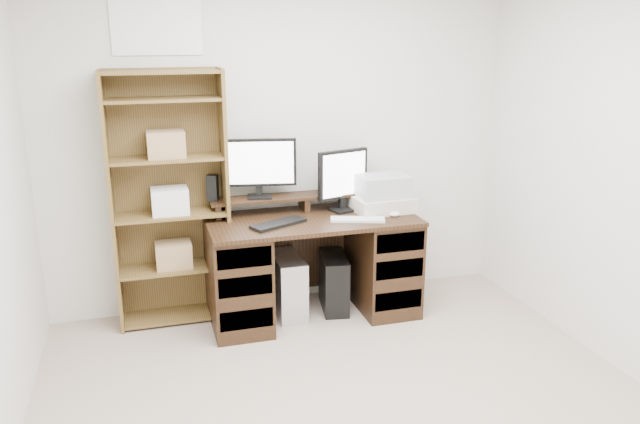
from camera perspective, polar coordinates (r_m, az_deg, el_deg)
name	(u,v)px	position (r m, az deg, el deg)	size (l,w,h in m)	color
room	(384,214)	(2.81, 5.83, -0.16)	(3.54, 4.04, 2.54)	tan
desk	(312,264)	(4.59, -0.75, -4.81)	(1.50, 0.70, 0.75)	black
riser_shelf	(304,198)	(4.64, -1.46, 1.31)	(1.40, 0.22, 0.12)	black
monitor_wide	(259,165)	(4.52, -5.63, 4.31)	(0.54, 0.17, 0.43)	black
monitor_small	(343,178)	(4.60, 2.11, 3.15)	(0.41, 0.20, 0.45)	black
speaker	(212,188)	(4.51, -9.80, 2.20)	(0.08, 0.08, 0.19)	black
keyboard_black	(278,224)	(4.30, -3.83, -1.08)	(0.40, 0.13, 0.02)	black
keyboard_white	(358,219)	(4.41, 3.46, -0.69)	(0.38, 0.12, 0.02)	silver
mouse	(395,214)	(4.53, 6.85, -0.21)	(0.08, 0.05, 0.03)	silver
printer	(383,204)	(4.66, 5.74, 0.78)	(0.43, 0.32, 0.11)	#B9B2A1
basket	(383,186)	(4.62, 5.78, 2.38)	(0.37, 0.27, 0.16)	#9DA2A7
tower_silver	(288,285)	(4.66, -2.95, -6.67)	(0.20, 0.45, 0.45)	silver
tower_black	(334,282)	(4.75, 1.27, -6.42)	(0.25, 0.44, 0.42)	black
bookshelf	(170,197)	(4.49, -13.59, 1.31)	(0.80, 0.30, 1.80)	brown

